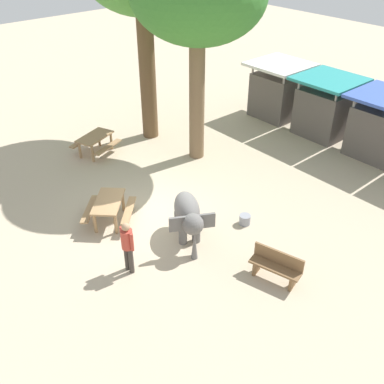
# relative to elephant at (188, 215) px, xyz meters

# --- Properties ---
(ground_plane) EXTENTS (60.00, 60.00, 0.00)m
(ground_plane) POSITION_rel_elephant_xyz_m (-1.67, -0.21, -0.87)
(ground_plane) COLOR #BAA88C
(elephant) EXTENTS (1.89, 1.66, 1.36)m
(elephant) POSITION_rel_elephant_xyz_m (0.00, 0.00, 0.00)
(elephant) COLOR slate
(elephant) RESTS_ON ground_plane
(person_handler) EXTENTS (0.51, 0.32, 1.62)m
(person_handler) POSITION_rel_elephant_xyz_m (0.02, -2.14, 0.08)
(person_handler) COLOR #3F3833
(person_handler) RESTS_ON ground_plane
(wooden_bench) EXTENTS (1.46, 0.76, 0.88)m
(wooden_bench) POSITION_rel_elephant_xyz_m (2.85, 0.64, -0.40)
(wooden_bench) COLOR brown
(wooden_bench) RESTS_ON ground_plane
(picnic_table_near) EXTENTS (2.11, 2.11, 0.78)m
(picnic_table_near) POSITION_rel_elephant_xyz_m (-2.28, -1.33, -0.28)
(picnic_table_near) COLOR #9E7A51
(picnic_table_near) RESTS_ON ground_plane
(picnic_table_far) EXTENTS (1.92, 1.93, 0.78)m
(picnic_table_far) POSITION_rel_elephant_xyz_m (-6.54, 0.69, -0.28)
(picnic_table_far) COLOR #9E7A51
(picnic_table_far) RESTS_ON ground_plane
(market_stall_white) EXTENTS (2.50, 2.50, 2.52)m
(market_stall_white) POSITION_rel_elephant_xyz_m (-4.29, 9.09, 0.27)
(market_stall_white) COLOR #59514C
(market_stall_white) RESTS_ON ground_plane
(market_stall_teal) EXTENTS (2.50, 2.50, 2.52)m
(market_stall_teal) POSITION_rel_elephant_xyz_m (-1.69, 9.09, 0.27)
(market_stall_teal) COLOR #59514C
(market_stall_teal) RESTS_ON ground_plane
(market_stall_blue) EXTENTS (2.50, 2.50, 2.52)m
(market_stall_blue) POSITION_rel_elephant_xyz_m (0.91, 9.09, 0.27)
(market_stall_blue) COLOR #59514C
(market_stall_blue) RESTS_ON ground_plane
(feed_bucket) EXTENTS (0.36, 0.36, 0.32)m
(feed_bucket) POSITION_rel_elephant_xyz_m (0.63, 1.81, -0.71)
(feed_bucket) COLOR gray
(feed_bucket) RESTS_ON ground_plane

